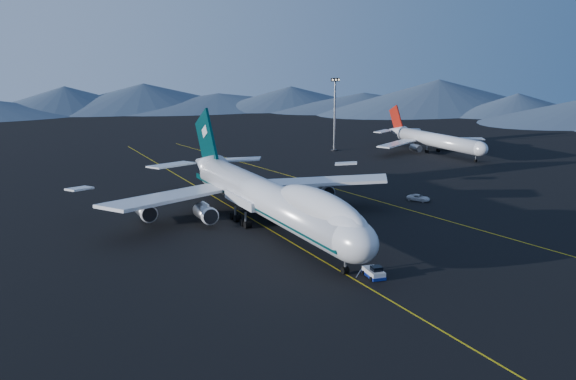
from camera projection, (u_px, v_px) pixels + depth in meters
name	position (u px, v px, depth m)	size (l,w,h in m)	color
ground	(268.00, 229.00, 116.92)	(500.00, 500.00, 0.00)	black
taxiway_line_main	(268.00, 229.00, 116.92)	(0.25, 220.00, 0.01)	gold
taxiway_line_side	(374.00, 200.00, 138.80)	(0.25, 200.00, 0.01)	gold
boeing_747	(268.00, 198.00, 115.67)	(59.62, 72.43, 19.37)	silver
pushback_tug	(374.00, 273.00, 92.42)	(2.84, 4.36, 1.78)	silver
second_jet	(434.00, 140.00, 199.42)	(41.33, 46.70, 13.29)	silver
service_van	(419.00, 198.00, 137.89)	(2.26, 4.91, 1.36)	silver
floodlight_mast	(335.00, 114.00, 201.68)	(2.82, 2.12, 22.85)	black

